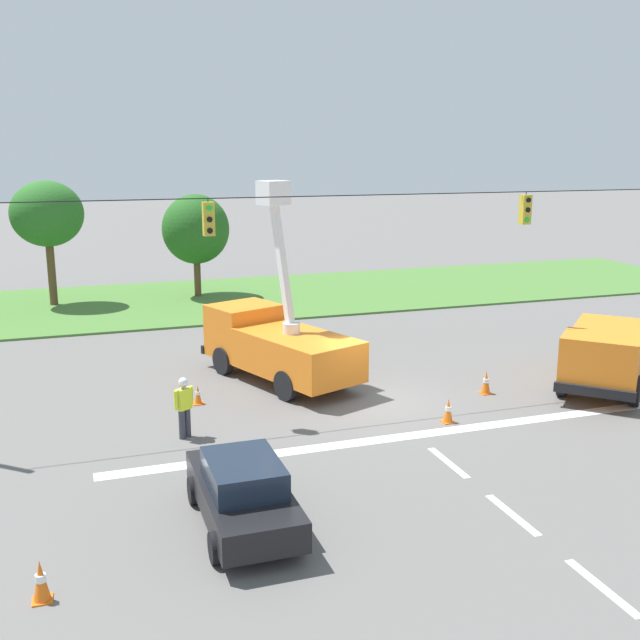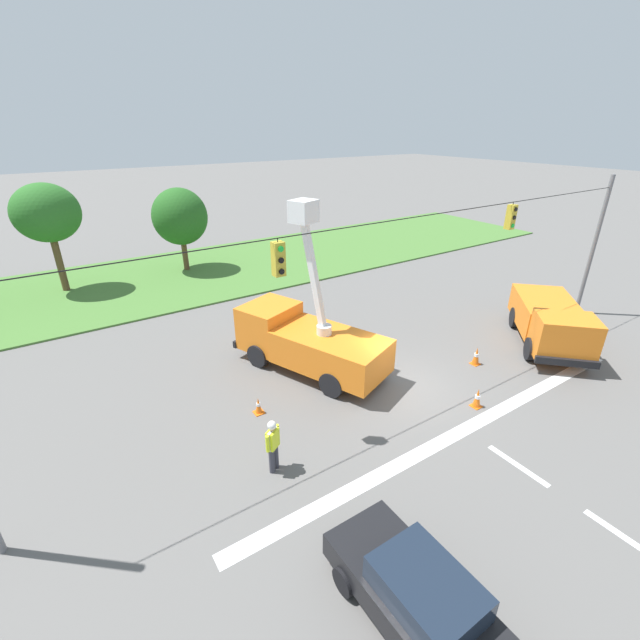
{
  "view_description": "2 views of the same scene",
  "coord_description": "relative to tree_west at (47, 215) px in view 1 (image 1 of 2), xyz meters",
  "views": [
    {
      "loc": [
        -8.97,
        -21.3,
        7.98
      ],
      "look_at": [
        -1.37,
        1.22,
        2.52
      ],
      "focal_mm": 42.0,
      "sensor_mm": 36.0,
      "label": 1
    },
    {
      "loc": [
        -10.45,
        -10.13,
        9.43
      ],
      "look_at": [
        -1.21,
        3.87,
        1.67
      ],
      "focal_mm": 24.0,
      "sensor_mm": 36.0,
      "label": 2
    }
  ],
  "objects": [
    {
      "name": "traffic_cone_mid_left",
      "position": [
        13.77,
        -19.54,
        -4.34
      ],
      "size": [
        0.36,
        0.36,
        0.79
      ],
      "color": "orange",
      "rests_on": "ground"
    },
    {
      "name": "traffic_cone_near_bucket",
      "position": [
        11.3,
        -21.53,
        -4.36
      ],
      "size": [
        0.36,
        0.36,
        0.75
      ],
      "color": "orange",
      "rests_on": "ground"
    },
    {
      "name": "utility_truck_bucket_lift",
      "position": [
        7.59,
        -15.81,
        -3.34
      ],
      "size": [
        4.61,
        7.0,
        6.93
      ],
      "color": "orange",
      "rests_on": "ground"
    },
    {
      "name": "traffic_cone_foreground_left",
      "position": [
        0.03,
        -27.27,
        -4.33
      ],
      "size": [
        0.36,
        0.36,
        0.8
      ],
      "color": "orange",
      "rests_on": "ground"
    },
    {
      "name": "grass_verge",
      "position": [
        9.91,
        -0.99,
        -4.68
      ],
      "size": [
        56.0,
        12.0,
        0.1
      ],
      "primitive_type": "cube",
      "color": "#477533",
      "rests_on": "ground"
    },
    {
      "name": "tree_west",
      "position": [
        0.0,
        0.0,
        0.0
      ],
      "size": [
        3.61,
        3.33,
        6.43
      ],
      "color": "brown",
      "rests_on": "ground"
    },
    {
      "name": "sedan_black",
      "position": [
        4.1,
        -25.71,
        -3.94
      ],
      "size": [
        1.93,
        4.3,
        1.56
      ],
      "color": "black",
      "rests_on": "ground"
    },
    {
      "name": "road_worker",
      "position": [
        3.68,
        -20.24,
        -3.73
      ],
      "size": [
        0.57,
        0.41,
        1.77
      ],
      "color": "#383842",
      "rests_on": "ground"
    },
    {
      "name": "traffic_cone_lane_edge_b",
      "position": [
        4.5,
        -17.5,
        -4.43
      ],
      "size": [
        0.36,
        0.36,
        0.62
      ],
      "color": "orange",
      "rests_on": "ground"
    },
    {
      "name": "utility_truck_support_near",
      "position": [
        18.0,
        -20.17,
        -3.53
      ],
      "size": [
        5.92,
        5.9,
        2.21
      ],
      "color": "orange",
      "rests_on": "ground"
    },
    {
      "name": "ground_plane",
      "position": [
        9.91,
        -18.99,
        -4.73
      ],
      "size": [
        200.0,
        200.0,
        0.0
      ],
      "primitive_type": "plane",
      "color": "#605E5B"
    },
    {
      "name": "lane_markings",
      "position": [
        9.91,
        -23.65,
        -4.73
      ],
      "size": [
        17.6,
        15.25,
        0.01
      ],
      "color": "silver",
      "rests_on": "ground"
    },
    {
      "name": "signal_gantry",
      "position": [
        9.93,
        -18.99,
        -0.48
      ],
      "size": [
        26.2,
        0.33,
        7.2
      ],
      "color": "slate",
      "rests_on": "ground"
    },
    {
      "name": "tree_centre",
      "position": [
        7.46,
        -0.06,
        -0.99
      ],
      "size": [
        3.59,
        3.63,
        5.62
      ],
      "color": "brown",
      "rests_on": "ground"
    }
  ]
}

